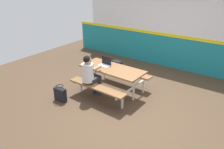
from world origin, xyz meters
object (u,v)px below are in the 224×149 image
picnic_table_main (112,74)px  laptop_silver (105,64)px  tote_bag_bright (60,94)px  student_nearer (90,73)px  backpack_dark (117,67)px

picnic_table_main → laptop_silver: size_ratio=5.46×
laptop_silver → tote_bag_bright: bearing=-115.8°
student_nearer → laptop_silver: (0.04, 0.59, 0.08)m
picnic_table_main → tote_bag_bright: size_ratio=4.15×
laptop_silver → tote_bag_bright: (-0.57, -1.18, -0.59)m
backpack_dark → laptop_silver: bearing=-72.1°
picnic_table_main → tote_bag_bright: (-0.84, -1.14, -0.38)m
student_nearer → laptop_silver: bearing=86.2°
student_nearer → tote_bag_bright: 0.95m
backpack_dark → tote_bag_bright: bearing=-95.0°
student_nearer → picnic_table_main: bearing=60.5°
picnic_table_main → student_nearer: student_nearer is taller
student_nearer → tote_bag_bright: size_ratio=2.81×
student_nearer → backpack_dark: (-0.33, 1.73, -0.49)m
tote_bag_bright → laptop_silver: bearing=64.2°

